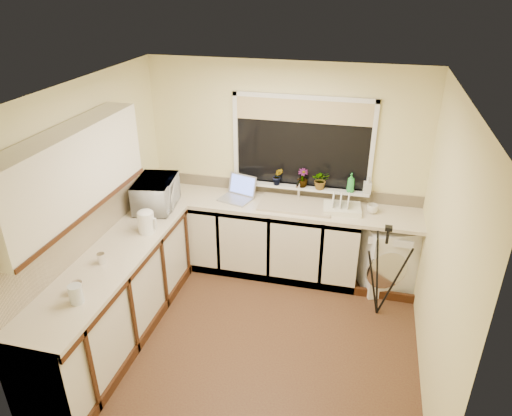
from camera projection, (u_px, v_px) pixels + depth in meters
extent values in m
plane|color=brown|center=(253.00, 334.00, 4.74)|extent=(3.20, 3.20, 0.00)
plane|color=white|center=(252.00, 91.00, 3.64)|extent=(3.20, 3.20, 0.00)
plane|color=beige|center=(284.00, 168.00, 5.49)|extent=(3.20, 0.00, 3.20)
plane|color=beige|center=(193.00, 343.00, 2.89)|extent=(3.20, 0.00, 3.20)
plane|color=beige|center=(93.00, 209.00, 4.53)|extent=(0.00, 3.00, 3.00)
plane|color=beige|center=(442.00, 251.00, 3.85)|extent=(0.00, 3.00, 3.00)
cube|color=silver|center=(251.00, 236.00, 5.66)|extent=(2.55, 0.60, 0.86)
cube|color=silver|center=(116.00, 299.00, 4.56)|extent=(0.54, 2.40, 0.86)
cube|color=beige|center=(279.00, 205.00, 5.39)|extent=(3.20, 0.60, 0.04)
cube|color=beige|center=(110.00, 260.00, 4.36)|extent=(0.60, 2.40, 0.04)
cube|color=silver|center=(69.00, 173.00, 3.85)|extent=(0.28, 1.90, 0.70)
cube|color=beige|center=(78.00, 233.00, 4.32)|extent=(0.02, 2.40, 0.45)
cube|color=beige|center=(284.00, 188.00, 5.60)|extent=(3.20, 0.02, 0.14)
cube|color=black|center=(302.00, 143.00, 5.29)|extent=(1.50, 0.02, 1.00)
cube|color=tan|center=(303.00, 111.00, 5.10)|extent=(1.50, 0.02, 0.25)
cube|color=white|center=(300.00, 187.00, 5.47)|extent=(1.60, 0.14, 0.03)
cube|color=tan|center=(296.00, 205.00, 5.33)|extent=(0.82, 0.46, 0.03)
cylinder|color=silver|center=(299.00, 190.00, 5.44)|extent=(0.03, 0.03, 0.24)
cube|color=white|center=(387.00, 255.00, 5.34)|extent=(0.72, 0.71, 0.79)
cube|color=#9D9DA4|center=(235.00, 199.00, 5.46)|extent=(0.41, 0.35, 0.02)
cube|color=#5974F1|center=(242.00, 185.00, 5.53)|extent=(0.36, 0.18, 0.24)
cylinder|color=white|center=(146.00, 223.00, 4.74)|extent=(0.17, 0.17, 0.22)
cube|color=#EEEBCE|center=(342.00, 209.00, 5.20)|extent=(0.44, 0.35, 0.06)
cylinder|color=silver|center=(76.00, 294.00, 3.73)|extent=(0.11, 0.11, 0.16)
cylinder|color=silver|center=(101.00, 258.00, 4.26)|extent=(0.07, 0.07, 0.10)
imported|color=white|center=(156.00, 193.00, 5.24)|extent=(0.50, 0.66, 0.33)
imported|color=#999999|center=(278.00, 176.00, 5.44)|extent=(0.13, 0.11, 0.21)
imported|color=#999999|center=(303.00, 178.00, 5.40)|extent=(0.15, 0.15, 0.22)
imported|color=#999999|center=(321.00, 180.00, 5.34)|extent=(0.23, 0.20, 0.22)
imported|color=green|center=(351.00, 183.00, 5.26)|extent=(0.10, 0.10, 0.23)
imported|color=#999999|center=(368.00, 185.00, 5.24)|extent=(0.09, 0.09, 0.19)
imported|color=white|center=(372.00, 209.00, 5.15)|extent=(0.15, 0.15, 0.10)
imported|color=beige|center=(77.00, 287.00, 3.86)|extent=(0.13, 0.13, 0.10)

